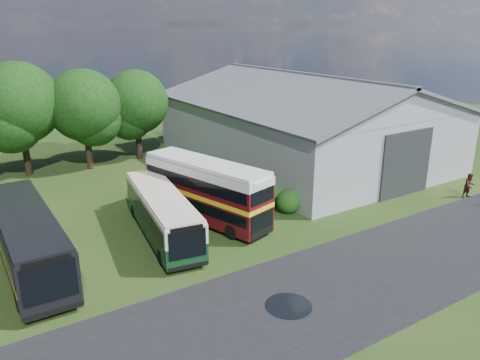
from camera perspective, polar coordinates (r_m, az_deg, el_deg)
ground at (r=25.26m, az=4.35°, el=-10.90°), size 120.00×120.00×0.00m
asphalt_road at (r=25.14m, az=14.16°, el=-11.62°), size 60.00×8.00×0.02m
puddle at (r=22.45m, az=5.92°, el=-15.06°), size 2.20×2.20×0.01m
storage_shed at (r=44.65m, az=7.63°, el=7.72°), size 18.80×24.80×8.15m
tree_mid at (r=43.05m, az=-25.38°, el=8.46°), size 6.80×6.80×9.60m
tree_right_a at (r=43.07m, az=-18.48°, el=8.61°), size 6.26×6.26×8.83m
tree_right_b at (r=45.33m, az=-12.55°, el=9.24°), size 5.98×5.98×8.45m
shrub_front at (r=32.64m, az=5.91°, el=-3.90°), size 1.70×1.70×1.70m
shrub_mid at (r=34.10m, az=3.82°, el=-2.84°), size 1.60×1.60×1.60m
bus_green_single at (r=28.75m, az=-9.46°, el=-4.04°), size 3.88×10.34×2.79m
bus_maroon_double at (r=30.52m, az=-4.12°, el=-1.40°), size 4.85×9.71×4.05m
bus_dark_single at (r=27.14m, az=-24.50°, el=-6.49°), size 2.69×11.45×3.16m
visitor_b at (r=38.76m, az=26.18°, el=-0.64°), size 1.04×0.89×1.88m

